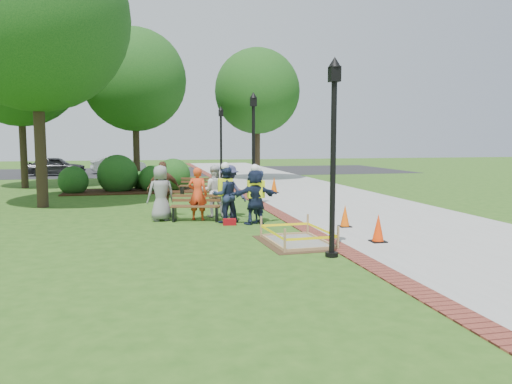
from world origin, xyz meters
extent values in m
plane|color=#285116|center=(0.00, 0.00, 0.00)|extent=(100.00, 100.00, 0.00)
cube|color=#9E9E99|center=(5.00, 10.00, 0.01)|extent=(6.00, 60.00, 0.02)
cube|color=maroon|center=(1.75, 10.00, 0.01)|extent=(0.50, 60.00, 0.03)
cube|color=#381E0F|center=(-3.00, 12.00, 0.02)|extent=(7.00, 3.00, 0.05)
cube|color=black|center=(0.00, 27.00, 0.00)|extent=(36.00, 12.00, 0.01)
cube|color=#47331E|center=(0.95, -1.46, 0.00)|extent=(1.82, 2.39, 0.01)
cube|color=gray|center=(0.95, -1.46, 0.02)|extent=(1.30, 1.86, 0.04)
cube|color=tan|center=(0.95, -1.46, 0.04)|extent=(1.42, 1.99, 0.08)
cube|color=tan|center=(0.95, -1.46, 0.28)|extent=(1.45, 2.02, 0.55)
cube|color=yellow|center=(0.95, -1.46, 0.30)|extent=(1.40, 1.97, 0.06)
cube|color=brown|center=(-1.16, 2.39, 0.47)|extent=(1.59, 0.77, 0.04)
cube|color=brown|center=(-1.11, 2.63, 0.70)|extent=(1.50, 0.37, 0.24)
cube|color=black|center=(-1.16, 2.39, 0.22)|extent=(1.46, 0.80, 0.45)
cube|color=#50341B|center=(-0.43, 9.28, 0.47)|extent=(1.59, 0.89, 0.04)
cube|color=#50341B|center=(-0.36, 9.51, 0.70)|extent=(1.47, 0.50, 0.24)
cube|color=black|center=(-0.43, 9.28, 0.22)|extent=(1.47, 0.90, 0.45)
cube|color=black|center=(2.91, -1.85, 0.02)|extent=(0.36, 0.36, 0.05)
cone|color=#FF3B08|center=(2.91, -1.85, 0.38)|extent=(0.29, 0.29, 0.67)
cube|color=black|center=(2.95, 0.34, 0.02)|extent=(0.33, 0.33, 0.04)
cone|color=#FF5D08|center=(2.95, 0.34, 0.35)|extent=(0.26, 0.26, 0.62)
cube|color=black|center=(3.29, 9.78, 0.03)|extent=(0.39, 0.39, 0.05)
cone|color=#E05307|center=(3.29, 9.78, 0.41)|extent=(0.31, 0.31, 0.72)
cube|color=maroon|center=(-0.25, 1.45, 0.10)|extent=(0.39, 0.24, 0.19)
cylinder|color=black|center=(1.25, -3.00, 1.90)|extent=(0.12, 0.12, 3.80)
cube|color=black|center=(1.25, -3.00, 3.90)|extent=(0.22, 0.22, 0.32)
cone|color=black|center=(1.25, -3.00, 4.15)|extent=(0.28, 0.28, 0.22)
cylinder|color=black|center=(1.25, -3.00, 0.05)|extent=(0.28, 0.28, 0.10)
cylinder|color=black|center=(1.25, 5.00, 1.90)|extent=(0.12, 0.12, 3.80)
cube|color=black|center=(1.25, 5.00, 3.90)|extent=(0.22, 0.22, 0.32)
cone|color=black|center=(1.25, 5.00, 4.15)|extent=(0.28, 0.28, 0.22)
cylinder|color=black|center=(1.25, 5.00, 0.05)|extent=(0.28, 0.28, 0.10)
cylinder|color=black|center=(1.25, 13.00, 1.90)|extent=(0.12, 0.12, 3.80)
cube|color=black|center=(1.25, 13.00, 3.90)|extent=(0.22, 0.22, 0.32)
cone|color=black|center=(1.25, 13.00, 4.15)|extent=(0.28, 0.28, 0.22)
cylinder|color=black|center=(1.25, 13.00, 0.05)|extent=(0.28, 0.28, 0.10)
cylinder|color=#3D2D1E|center=(-6.45, 6.86, 2.86)|extent=(0.41, 0.41, 5.72)
sphere|color=#123F14|center=(-6.45, 6.86, 6.95)|extent=(6.81, 6.81, 6.81)
cylinder|color=#3D2D1E|center=(-3.12, 15.38, 2.38)|extent=(0.36, 0.36, 4.75)
sphere|color=#123F14|center=(-3.12, 15.38, 5.77)|extent=(5.59, 5.59, 5.59)
cylinder|color=#3D2D1E|center=(4.22, 17.55, 2.27)|extent=(0.37, 0.37, 4.54)
sphere|color=#123F14|center=(4.22, 17.55, 5.52)|extent=(5.27, 5.27, 5.27)
cylinder|color=#3D2D1E|center=(-8.82, 14.93, 2.61)|extent=(0.35, 0.35, 5.22)
sphere|color=#123F14|center=(-8.82, 14.93, 6.34)|extent=(6.28, 6.28, 6.28)
sphere|color=#123F14|center=(-5.99, 11.71, 0.00)|extent=(1.40, 1.40, 1.40)
sphere|color=#123F14|center=(-3.99, 12.17, 0.00)|extent=(1.95, 1.95, 1.95)
sphere|color=#123F14|center=(-2.31, 12.01, 0.00)|extent=(1.38, 1.38, 1.38)
sphere|color=#123F14|center=(-1.30, 12.28, 0.00)|extent=(1.72, 1.72, 1.72)
sphere|color=#123F14|center=(-2.86, 13.16, 0.00)|extent=(1.01, 1.01, 1.01)
imported|color=gray|center=(-2.21, 2.70, 0.87)|extent=(0.63, 0.49, 1.74)
imported|color=#EB431B|center=(-1.07, 2.59, 0.83)|extent=(0.62, 0.51, 1.67)
imported|color=white|center=(-0.49, 3.10, 0.86)|extent=(0.60, 0.43, 1.72)
imported|color=brown|center=(-2.09, 3.43, 0.91)|extent=(0.61, 0.41, 1.83)
imported|color=#303254|center=(-0.02, 2.84, 0.86)|extent=(0.65, 0.60, 1.71)
imported|color=#17263D|center=(0.52, 1.46, 0.83)|extent=(0.57, 0.41, 1.66)
cube|color=#E8FF15|center=(0.52, 1.46, 1.06)|extent=(0.42, 0.26, 0.52)
sphere|color=white|center=(0.52, 1.46, 1.68)|extent=(0.25, 0.25, 0.25)
imported|color=#192B41|center=(0.64, 1.66, 0.81)|extent=(0.57, 0.61, 1.61)
cube|color=#E8FF15|center=(0.64, 1.66, 1.04)|extent=(0.42, 0.26, 0.52)
sphere|color=white|center=(0.64, 1.66, 1.64)|extent=(0.25, 0.25, 0.25)
imported|color=#162639|center=(-0.30, 1.92, 0.85)|extent=(0.61, 0.47, 1.70)
cube|color=#E8FF15|center=(-0.30, 1.92, 1.09)|extent=(0.42, 0.26, 0.52)
sphere|color=white|center=(-0.30, 1.92, 1.73)|extent=(0.25, 0.25, 0.25)
imported|color=#272729|center=(-8.79, 24.18, 0.00)|extent=(2.02, 4.53, 1.47)
imported|color=#A5A6AA|center=(-4.62, 25.86, 0.00)|extent=(2.84, 4.67, 1.42)
camera|label=1|loc=(-2.67, -13.02, 2.54)|focal=35.00mm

